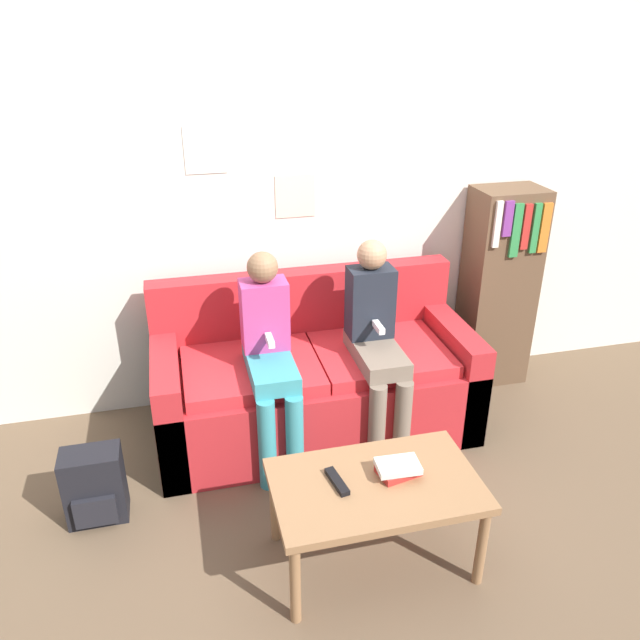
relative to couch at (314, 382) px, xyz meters
The scene contains 10 objects.
ground_plane 0.59m from the couch, 90.00° to the right, with size 10.00×10.00×0.00m, color brown.
wall_back 1.11m from the couch, 90.01° to the left, with size 8.00×0.06×2.60m.
couch is the anchor object (origin of this frame).
coffee_table 1.04m from the couch, 89.12° to the right, with size 0.87×0.53×0.43m.
person_left 0.47m from the couch, 145.80° to the right, with size 0.24×0.54×1.12m.
person_right 0.48m from the couch, 32.52° to the right, with size 0.24×0.54×1.14m.
tv_remote 1.03m from the couch, 98.08° to the right, with size 0.07×0.17×0.02m.
book_stack 1.03m from the couch, 83.10° to the right, with size 0.19×0.15×0.06m.
bookshelf 1.33m from the couch, 12.71° to the left, with size 0.41×0.31×1.27m.
backpack 1.27m from the couch, 157.94° to the right, with size 0.27×0.20×0.37m.
Camera 1 is at (-0.70, -2.45, 2.16)m, focal length 35.00 mm.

